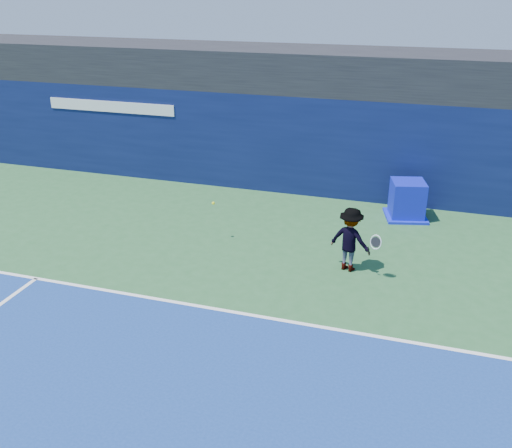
# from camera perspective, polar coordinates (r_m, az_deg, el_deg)

# --- Properties ---
(ground) EXTENTS (80.00, 80.00, 0.00)m
(ground) POSITION_cam_1_polar(r_m,az_deg,el_deg) (9.23, -6.74, -18.59)
(ground) COLOR #285A2F
(ground) RESTS_ON ground
(baseline) EXTENTS (24.00, 0.10, 0.01)m
(baseline) POSITION_cam_1_polar(r_m,az_deg,el_deg) (11.45, -0.65, -9.06)
(baseline) COLOR white
(baseline) RESTS_ON ground
(stadium_band) EXTENTS (36.00, 3.00, 1.20)m
(stadium_band) POSITION_cam_1_polar(r_m,az_deg,el_deg) (18.13, 7.93, 15.01)
(stadium_band) COLOR black
(stadium_band) RESTS_ON back_wall_assembly
(back_wall_assembly) EXTENTS (36.00, 1.03, 3.00)m
(back_wall_assembly) POSITION_cam_1_polar(r_m,az_deg,el_deg) (17.59, 6.96, 7.81)
(back_wall_assembly) COLOR #0B143E
(back_wall_assembly) RESTS_ON ground
(equipment_cart) EXTENTS (1.34, 1.34, 1.06)m
(equipment_cart) POSITION_cam_1_polar(r_m,az_deg,el_deg) (16.35, 14.86, 2.22)
(equipment_cart) COLOR #0C14B0
(equipment_cart) RESTS_ON ground
(tennis_player) EXTENTS (1.27, 0.82, 1.50)m
(tennis_player) POSITION_cam_1_polar(r_m,az_deg,el_deg) (13.00, 9.42, -1.53)
(tennis_player) COLOR white
(tennis_player) RESTS_ON ground
(tennis_ball) EXTENTS (0.08, 0.08, 0.08)m
(tennis_ball) POSITION_cam_1_polar(r_m,az_deg,el_deg) (14.29, -4.29, 2.09)
(tennis_ball) COLOR #D0D517
(tennis_ball) RESTS_ON ground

